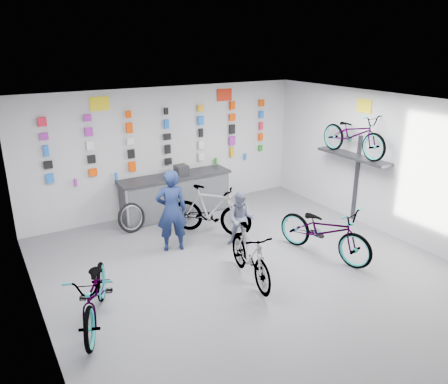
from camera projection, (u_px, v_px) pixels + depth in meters
floor at (261, 280)px, 7.69m from camera, size 8.00×8.00×0.00m
ceiling at (267, 109)px, 6.70m from camera, size 8.00×8.00×0.00m
wall_back at (167, 151)px, 10.44m from camera, size 7.00×0.00×7.00m
wall_left at (38, 250)px, 5.51m from camera, size 0.00×8.00×8.00m
wall_right at (404, 170)px, 8.88m from camera, size 0.00×8.00×8.00m
counter at (176, 196)px, 10.41m from camera, size 2.70×0.66×1.00m
merch_wall at (165, 140)px, 10.27m from camera, size 5.56×0.08×1.55m
wall_bracket at (354, 160)px, 9.78m from camera, size 0.39×1.90×2.00m
sign_left at (100, 104)px, 9.30m from camera, size 0.42×0.02×0.30m
sign_right at (224, 95)px, 10.79m from camera, size 0.42×0.02×0.30m
sign_side at (364, 106)px, 9.46m from camera, size 0.02×0.40×0.30m
bike_left at (96, 293)px, 6.41m from camera, size 1.31×1.98×0.98m
bike_center at (250, 255)px, 7.55m from camera, size 0.74×1.69×0.98m
bike_right at (325, 230)px, 8.41m from camera, size 1.20×2.15×1.07m
bike_service at (211, 210)px, 9.39m from camera, size 1.59×1.69×1.09m
bike_wall at (354, 134)px, 9.55m from camera, size 0.63×1.80×0.95m
clerk at (172, 211)px, 8.57m from camera, size 0.70×0.55×1.67m
customer at (241, 219)px, 8.85m from camera, size 0.70×0.68×1.14m
spare_wheel at (131, 218)px, 9.56m from camera, size 0.70×0.37×0.67m
register at (181, 170)px, 10.29m from camera, size 0.28×0.30×0.22m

